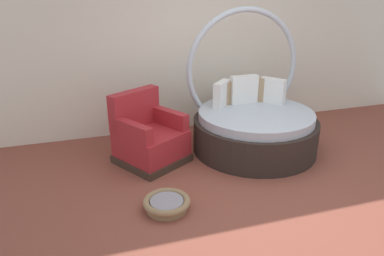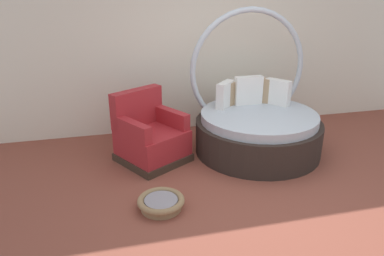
% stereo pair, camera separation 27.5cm
% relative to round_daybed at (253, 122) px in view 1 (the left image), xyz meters
% --- Properties ---
extents(ground_plane, '(8.00, 8.00, 0.02)m').
position_rel_round_daybed_xyz_m(ground_plane, '(-0.49, -1.16, -0.41)').
color(ground_plane, brown).
extents(back_wall, '(8.00, 0.12, 3.02)m').
position_rel_round_daybed_xyz_m(back_wall, '(-0.49, 1.14, 1.11)').
color(back_wall, silver).
rests_on(back_wall, ground_plane).
extents(round_daybed, '(1.77, 1.77, 1.97)m').
position_rel_round_daybed_xyz_m(round_daybed, '(0.00, 0.00, 0.00)').
color(round_daybed, '#2D231E').
rests_on(round_daybed, ground_plane).
extents(red_armchair, '(1.09, 1.09, 0.94)m').
position_rel_round_daybed_xyz_m(red_armchair, '(-1.53, 0.02, -0.07)').
color(red_armchair, '#38281E').
rests_on(red_armchair, ground_plane).
extents(pet_basket, '(0.51, 0.51, 0.13)m').
position_rel_round_daybed_xyz_m(pet_basket, '(-1.57, -1.18, -0.33)').
color(pet_basket, '#8E704C').
rests_on(pet_basket, ground_plane).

